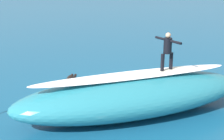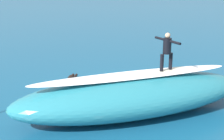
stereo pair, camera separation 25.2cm
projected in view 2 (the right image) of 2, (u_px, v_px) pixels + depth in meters
name	position (u px, v px, depth m)	size (l,w,h in m)	color
ground_plane	(114.00, 96.00, 14.15)	(120.00, 120.00, 0.00)	#145175
wave_crest	(133.00, 96.00, 12.08)	(9.40, 2.87, 1.59)	teal
wave_foam_lip	(133.00, 75.00, 11.83)	(7.99, 1.00, 0.08)	white
surfboard_riding	(166.00, 71.00, 12.24)	(2.18, 0.51, 0.10)	#EAE5C6
surfer_riding	(167.00, 49.00, 11.97)	(0.73, 1.29, 1.49)	black
surfboard_paddling	(70.00, 84.00, 15.49)	(1.93, 0.57, 0.10)	yellow
surfer_paddling	(70.00, 80.00, 15.56)	(0.62, 1.79, 0.32)	black
foam_patch_near	(176.00, 92.00, 14.45)	(0.65, 0.54, 0.15)	white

